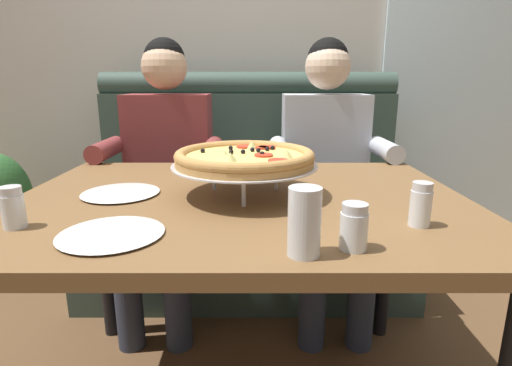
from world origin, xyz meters
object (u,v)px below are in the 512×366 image
at_px(diner_left, 164,163).
at_px(plate_near_left, 110,232).
at_px(plate_near_right, 119,191).
at_px(booth_bench, 247,209).
at_px(shaker_pepper_flakes, 352,230).
at_px(drinking_glass, 303,226).
at_px(pizza, 244,158).
at_px(shaker_oregano, 12,211).
at_px(diner_right, 326,163).
at_px(dining_table, 240,222).
at_px(shaker_parmesan, 419,207).
at_px(patio_chair, 420,148).

distance_m(diner_left, plate_near_left, 1.01).
bearing_deg(plate_near_right, plate_near_left, -75.19).
xyz_separation_m(booth_bench, shaker_pepper_flakes, (0.24, -1.34, 0.40)).
relative_size(diner_left, drinking_glass, 9.28).
xyz_separation_m(booth_bench, drinking_glass, (0.14, -1.37, 0.41)).
bearing_deg(booth_bench, diner_left, -144.71).
height_order(pizza, shaker_oregano, pizza).
bearing_deg(diner_right, shaker_pepper_flakes, -97.12).
relative_size(dining_table, plate_near_right, 5.76).
bearing_deg(shaker_parmesan, shaker_pepper_flakes, -144.37).
distance_m(booth_bench, shaker_oregano, 1.38).
height_order(diner_left, shaker_pepper_flakes, diner_left).
distance_m(dining_table, pizza, 0.19).
distance_m(pizza, shaker_oregano, 0.60).
relative_size(dining_table, plate_near_left, 5.71).
bearing_deg(shaker_pepper_flakes, plate_near_right, 146.44).
bearing_deg(plate_near_right, shaker_parmesan, -18.58).
height_order(plate_near_left, drinking_glass, drinking_glass).
bearing_deg(drinking_glass, patio_chair, 63.50).
bearing_deg(pizza, diner_left, 119.75).
bearing_deg(plate_near_right, booth_bench, 69.02).
relative_size(booth_bench, diner_right, 1.31).
distance_m(diner_left, pizza, 0.80).
bearing_deg(shaker_parmesan, diner_right, 93.25).
height_order(shaker_pepper_flakes, shaker_oregano, shaker_oregano).
distance_m(plate_near_left, drinking_glass, 0.43).
bearing_deg(pizza, plate_near_right, 178.98).
bearing_deg(plate_near_right, diner_right, 42.46).
distance_m(diner_left, shaker_pepper_flakes, 1.24).
xyz_separation_m(booth_bench, patio_chair, (1.46, 1.28, 0.13)).
bearing_deg(diner_left, shaker_pepper_flakes, -60.08).
relative_size(diner_left, plate_near_right, 5.55).
distance_m(diner_right, shaker_parmesan, 0.95).
xyz_separation_m(plate_near_left, patio_chair, (1.73, 2.55, -0.24)).
bearing_deg(diner_left, pizza, -60.25).
bearing_deg(pizza, shaker_parmesan, -31.88).
relative_size(diner_left, patio_chair, 1.48).
height_order(booth_bench, shaker_parmesan, booth_bench).
distance_m(pizza, shaker_parmesan, 0.49).
distance_m(shaker_oregano, shaker_parmesan, 0.94).
bearing_deg(booth_bench, diner_right, -35.29).
distance_m(dining_table, plate_near_right, 0.37).
bearing_deg(shaker_pepper_flakes, diner_right, 82.88).
xyz_separation_m(shaker_oregano, drinking_glass, (0.65, -0.15, 0.02)).
xyz_separation_m(shaker_pepper_flakes, plate_near_right, (-0.60, 0.40, -0.03)).
distance_m(diner_right, plate_near_right, 1.00).
relative_size(booth_bench, shaker_parmesan, 15.86).
relative_size(shaker_pepper_flakes, plate_near_left, 0.42).
height_order(booth_bench, diner_right, diner_right).
bearing_deg(diner_left, plate_near_right, -88.69).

